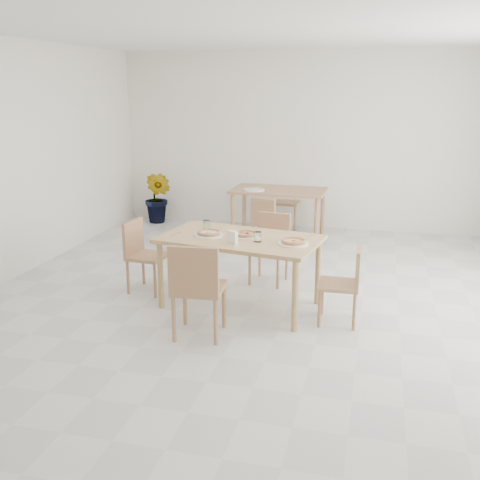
% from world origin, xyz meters
% --- Properties ---
extents(main_table, '(1.73, 1.17, 0.75)m').
position_xyz_m(main_table, '(-0.13, -0.13, 0.67)').
color(main_table, tan).
rests_on(main_table, ground).
extents(chair_south, '(0.48, 0.48, 0.91)m').
position_xyz_m(chair_south, '(-0.32, -1.00, 0.53)').
color(chair_south, '#9D764E').
rests_on(chair_south, ground).
extents(chair_north, '(0.45, 0.45, 0.81)m').
position_xyz_m(chair_north, '(0.03, 0.73, 0.47)').
color(chair_north, '#9D764E').
rests_on(chair_north, ground).
extents(chair_west, '(0.44, 0.44, 0.81)m').
position_xyz_m(chair_west, '(-1.32, 0.06, 0.47)').
color(chair_west, '#9D764E').
rests_on(chair_west, ground).
extents(chair_east, '(0.39, 0.39, 0.77)m').
position_xyz_m(chair_east, '(0.97, -0.32, 0.45)').
color(chair_east, '#9D764E').
rests_on(chair_east, ground).
extents(plate_margherita, '(0.30, 0.30, 0.02)m').
position_xyz_m(plate_margherita, '(0.44, -0.26, 0.76)').
color(plate_margherita, white).
rests_on(plate_margherita, main_table).
extents(plate_mushroom, '(0.31, 0.31, 0.02)m').
position_xyz_m(plate_mushroom, '(-0.46, -0.15, 0.76)').
color(plate_mushroom, white).
rests_on(plate_mushroom, main_table).
extents(plate_pepperoni, '(0.29, 0.29, 0.02)m').
position_xyz_m(plate_pepperoni, '(-0.08, -0.10, 0.76)').
color(plate_pepperoni, white).
rests_on(plate_pepperoni, main_table).
extents(pizza_margherita, '(0.25, 0.25, 0.03)m').
position_xyz_m(pizza_margherita, '(0.44, -0.26, 0.78)').
color(pizza_margherita, tan).
rests_on(pizza_margherita, plate_margherita).
extents(pizza_mushroom, '(0.28, 0.28, 0.03)m').
position_xyz_m(pizza_mushroom, '(-0.46, -0.15, 0.78)').
color(pizza_mushroom, tan).
rests_on(pizza_mushroom, plate_mushroom).
extents(pizza_pepperoni, '(0.29, 0.29, 0.03)m').
position_xyz_m(pizza_pepperoni, '(-0.08, -0.10, 0.78)').
color(pizza_pepperoni, tan).
rests_on(pizza_pepperoni, plate_pepperoni).
extents(tumbler_a, '(0.08, 0.08, 0.10)m').
position_xyz_m(tumbler_a, '(-0.57, 0.10, 0.80)').
color(tumbler_a, white).
rests_on(tumbler_a, main_table).
extents(tumbler_b, '(0.08, 0.08, 0.10)m').
position_xyz_m(tumbler_b, '(0.08, -0.25, 0.80)').
color(tumbler_b, white).
rests_on(tumbler_b, main_table).
extents(napkin_holder, '(0.12, 0.10, 0.13)m').
position_xyz_m(napkin_holder, '(-0.15, -0.37, 0.81)').
color(napkin_holder, silver).
rests_on(napkin_holder, main_table).
extents(fork_a, '(0.07, 0.18, 0.01)m').
position_xyz_m(fork_a, '(0.58, 0.07, 0.75)').
color(fork_a, silver).
rests_on(fork_a, main_table).
extents(fork_b, '(0.06, 0.18, 0.01)m').
position_xyz_m(fork_b, '(-0.81, -0.19, 0.75)').
color(fork_b, silver).
rests_on(fork_b, main_table).
extents(second_table, '(1.42, 0.84, 0.75)m').
position_xyz_m(second_table, '(-0.24, 2.70, 0.66)').
color(second_table, '#9D764E').
rests_on(second_table, ground).
extents(chair_back_s, '(0.49, 0.49, 0.77)m').
position_xyz_m(chair_back_s, '(-0.27, 1.92, 0.45)').
color(chair_back_s, '#9D764E').
rests_on(chair_back_s, ground).
extents(chair_back_n, '(0.43, 0.43, 0.82)m').
position_xyz_m(chair_back_n, '(-0.21, 3.45, 0.47)').
color(chair_back_n, '#9D764E').
rests_on(chair_back_n, ground).
extents(plate_empty, '(0.32, 0.32, 0.02)m').
position_xyz_m(plate_empty, '(-0.59, 2.52, 0.76)').
color(plate_empty, white).
rests_on(plate_empty, second_table).
extents(potted_plant, '(0.59, 0.54, 0.87)m').
position_xyz_m(potted_plant, '(-2.38, 3.15, 0.44)').
color(potted_plant, '#24681F').
rests_on(potted_plant, ground).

